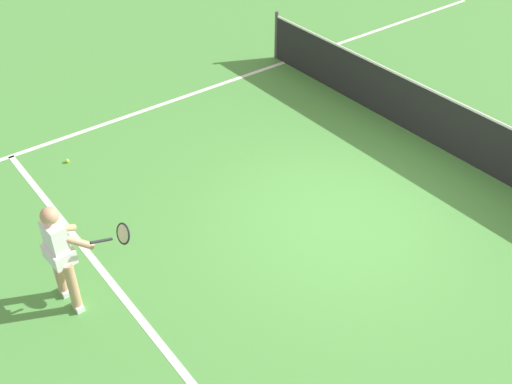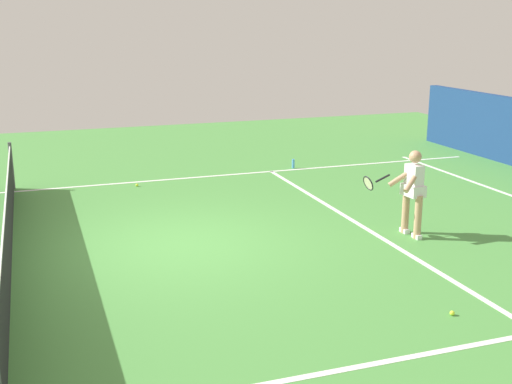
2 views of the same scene
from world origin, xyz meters
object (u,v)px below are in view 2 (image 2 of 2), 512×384
tennis_player (412,190)px  tennis_ball_mid (137,185)px  tennis_ball_far (452,313)px  water_bottle (293,164)px

tennis_player → tennis_ball_mid: tennis_player is taller
tennis_player → tennis_ball_far: bearing=157.7°
tennis_player → water_bottle: 5.84m
tennis_player → water_bottle: size_ratio=6.46×
tennis_player → water_bottle: (5.79, -0.14, -0.73)m
tennis_player → tennis_ball_far: (-3.05, 1.25, -0.81)m
tennis_ball_mid → tennis_ball_far: bearing=-161.4°
tennis_ball_mid → tennis_ball_far: size_ratio=1.00×
tennis_ball_mid → water_bottle: (0.60, -4.16, 0.09)m
tennis_ball_mid → water_bottle: 4.21m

